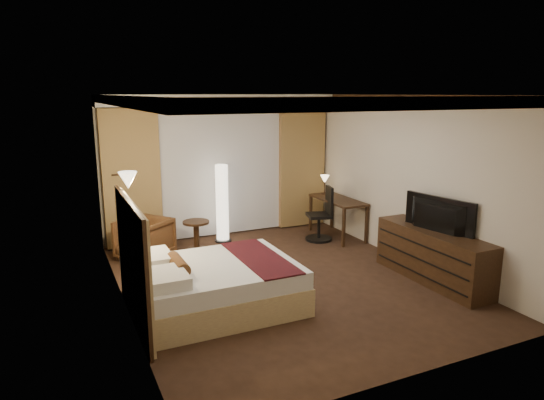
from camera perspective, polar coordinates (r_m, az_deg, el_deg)
name	(u,v)px	position (r m, az deg, el deg)	size (l,w,h in m)	color
floor	(283,281)	(7.29, 1.34, -9.48)	(4.50, 5.50, 0.01)	#311F13
ceiling	(284,95)	(6.76, 1.46, 12.25)	(4.50, 5.50, 0.01)	white
back_wall	(221,166)	(9.41, -6.06, 4.00)	(4.50, 0.02, 2.70)	beige
left_wall	(120,207)	(6.26, -17.40, -0.82)	(0.02, 5.50, 2.70)	beige
right_wall	(408,180)	(8.14, 15.76, 2.27)	(0.02, 5.50, 2.70)	beige
crown_molding	(284,99)	(6.76, 1.46, 11.74)	(4.50, 5.50, 0.12)	black
soffit	(224,100)	(9.07, -5.72, 11.63)	(4.50, 0.50, 0.20)	white
curtain_sheer	(222,172)	(9.35, -5.89, 3.33)	(2.48, 0.04, 2.45)	silver
curtain_left_drape	(132,179)	(8.89, -16.17, 2.43)	(1.00, 0.14, 2.45)	tan
curtain_right_drape	(302,167)	(9.97, 3.51, 3.95)	(1.00, 0.14, 2.45)	tan
wall_sconce	(128,180)	(6.57, -16.59, 2.25)	(0.24, 0.24, 0.24)	white
bed	(217,286)	(6.39, -6.53, -9.97)	(2.02, 1.58, 0.59)	white
headboard	(134,264)	(6.01, -15.97, -7.23)	(0.12, 1.88, 1.50)	tan
armchair	(144,237)	(8.36, -14.80, -4.23)	(0.74, 0.69, 0.76)	#542C19
side_table	(196,235)	(8.73, -8.88, -4.10)	(0.47, 0.47, 0.52)	black
floor_lamp	(222,203)	(9.00, -5.89, -0.38)	(0.31, 0.31, 1.46)	white
desk	(337,218)	(9.42, 7.70, -2.08)	(0.55, 1.30, 0.75)	black
desk_lamp	(325,186)	(9.72, 6.21, 1.70)	(0.18, 0.18, 0.34)	#FFD899
office_chair	(319,213)	(9.12, 5.56, -1.59)	(0.50, 0.50, 1.04)	black
dresser	(433,256)	(7.55, 18.38, -6.25)	(0.50, 1.98, 0.77)	black
television	(435,209)	(7.34, 18.59, -0.98)	(1.15, 0.66, 0.15)	black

